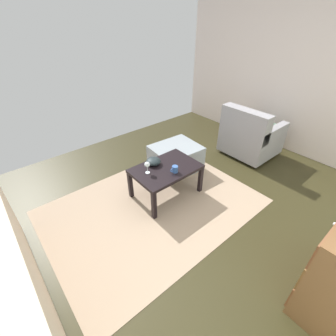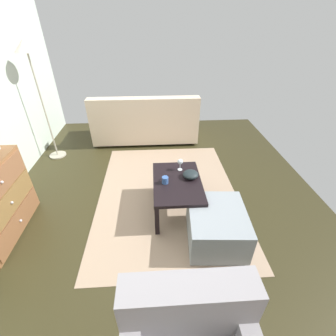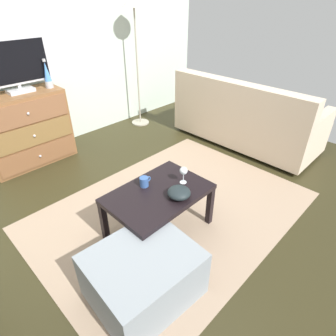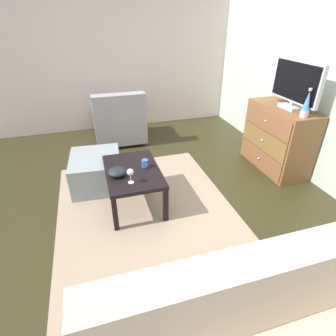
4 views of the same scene
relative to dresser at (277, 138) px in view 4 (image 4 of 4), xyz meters
The scene contains 12 objects.
ground_plane 1.84m from the dresser, 78.43° to the right, with size 5.76×4.60×0.05m, color #302C17.
wall_plain_left 3.01m from the dresser, 142.56° to the right, with size 0.12×4.60×2.64m, color silver.
area_rug 2.07m from the dresser, 74.02° to the right, with size 2.60×1.90×0.01m, color tan.
dresser is the anchor object (origin of this frame).
tv 0.75m from the dresser, 17.48° to the left, with size 0.78×0.18×0.57m.
lava_lamp 0.70m from the dresser, ahead, with size 0.09×0.09×0.33m.
coffee_table 2.06m from the dresser, 82.54° to the right, with size 0.86×0.58×0.44m.
wine_glass 2.16m from the dresser, 76.21° to the right, with size 0.07×0.07×0.16m.
mug 1.91m from the dresser, 82.63° to the right, with size 0.11×0.08×0.09m.
bowl_decorative 2.24m from the dresser, 81.28° to the right, with size 0.19×0.19×0.09m, color #1C2628.
armchair 2.47m from the dresser, 127.82° to the right, with size 0.80×0.81×0.87m.
ottoman 2.45m from the dresser, 95.82° to the right, with size 0.70×0.60×0.39m, color gray.
Camera 4 is at (2.41, -0.64, 1.91)m, focal length 28.49 mm.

